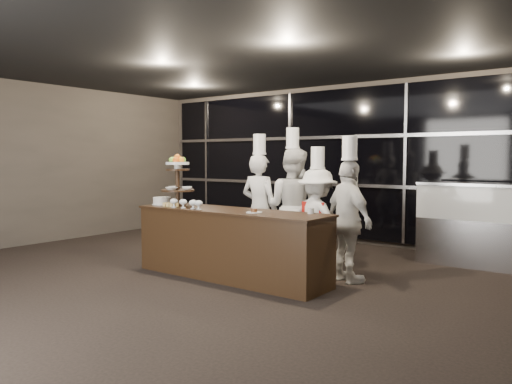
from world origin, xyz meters
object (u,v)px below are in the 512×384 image
Objects in this scene: layer_cake at (162,201)px; chef_d at (349,220)px; display_case at (472,220)px; chef_a at (259,207)px; chef_c at (317,220)px; buffet_counter at (231,244)px; chef_b at (292,206)px; display_stand at (178,177)px.

chef_d is (2.64, 0.80, -0.16)m from layer_cake.
display_case is 3.20m from chef_a.
display_case is 2.30m from chef_d.
layer_cake is at bearing -134.43° from chef_a.
chef_d is (1.62, -0.24, -0.05)m from chef_a.
chef_c is (1.03, -0.04, -0.12)m from chef_a.
chef_c is at bearing -130.41° from display_case.
buffet_counter is 1.26m from chef_b.
display_case is at bearing 37.86° from chef_b.
display_case is 0.79× the size of chef_d.
buffet_counter is at bearing -129.91° from display_case.
buffet_counter is 1.59m from chef_d.
chef_d is at bearing -115.71° from display_case.
display_case is at bearing 49.59° from chef_c.
chef_b is at bearing 19.23° from chef_a.
display_case is 2.71m from chef_b.
chef_c is at bearing -1.95° from chef_a.
chef_b is at bearing 159.48° from chef_c.
display_case is 2.45m from chef_c.
layer_cake is 0.16× the size of chef_d.
buffet_counter is at bearing -100.98° from chef_b.
chef_c reaches higher than layer_cake.
chef_d is (0.59, -0.21, 0.07)m from chef_c.
display_case is at bearing 38.24° from layer_cake.
chef_a is at bearing -145.10° from display_case.
layer_cake is 0.15× the size of chef_b.
chef_a is 0.96× the size of chef_b.
chef_b is 1.21m from chef_d.
display_case is (3.36, 2.82, -0.65)m from display_stand.
chef_a is at bearing 45.57° from layer_cake.
chef_c reaches higher than buffet_counter.
display_case is 0.73× the size of chef_b.
chef_a reaches higher than layer_cake.
display_stand is at bearing -179.99° from buffet_counter.
chef_b is (1.23, 1.16, -0.45)m from display_stand.
display_stand is 1.75m from chef_b.
display_stand is 0.46m from layer_cake.
chef_a is (-0.26, 0.99, 0.40)m from buffet_counter.
chef_b is at bearing -142.14° from display_case.
display_stand is 2.48× the size of layer_cake.
display_case is at bearing 64.29° from chef_d.
layer_cake is 4.65m from display_case.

